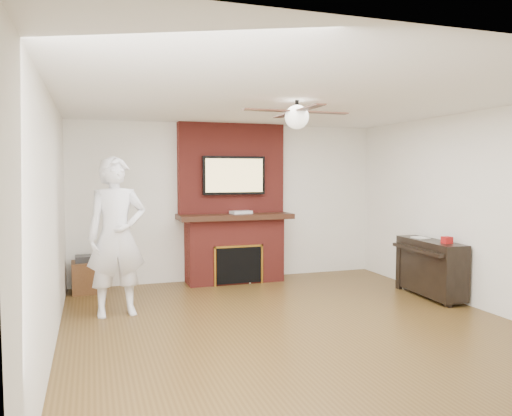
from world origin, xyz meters
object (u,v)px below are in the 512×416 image
object	(u,v)px
fireplace	(233,219)
side_table	(89,275)
piano	(430,267)
person	(117,237)

from	to	relation	value
fireplace	side_table	xyz separation A→B (m)	(-2.19, -0.07, -0.75)
fireplace	piano	bearing A→B (deg)	-38.67
fireplace	person	size ratio (longest dim) A/B	1.31
fireplace	person	bearing A→B (deg)	-142.71
person	side_table	xyz separation A→B (m)	(-0.34, 1.34, -0.71)
piano	fireplace	bearing A→B (deg)	144.75
fireplace	piano	size ratio (longest dim) A/B	2.04
person	piano	bearing A→B (deg)	-12.20
fireplace	side_table	bearing A→B (deg)	-178.24
person	side_table	bearing A→B (deg)	97.87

